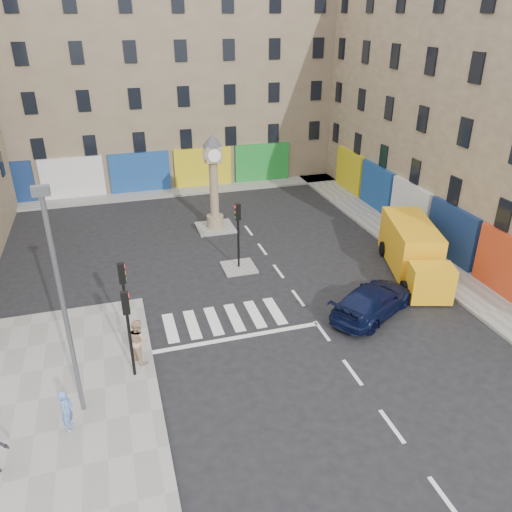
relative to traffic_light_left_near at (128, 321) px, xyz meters
name	(u,v)px	position (x,y,z in m)	size (l,w,h in m)	color
ground	(331,344)	(8.30, -0.20, -2.62)	(120.00, 120.00, 0.00)	black
sidewalk_left	(59,431)	(-2.70, -2.20, -2.55)	(7.00, 16.00, 0.15)	gray
sidewalk_right	(390,232)	(17.00, 9.80, -2.55)	(2.60, 30.00, 0.15)	gray
sidewalk_far	(168,192)	(4.30, 22.00, -2.55)	(32.00, 2.40, 0.15)	gray
island_near	(239,267)	(6.30, 7.80, -2.56)	(1.80, 1.80, 0.12)	gray
island_far	(215,228)	(6.30, 13.80, -2.56)	(2.40, 2.40, 0.12)	gray
building_right	(496,101)	(23.30, 9.80, 5.38)	(10.00, 30.00, 16.00)	tan
building_far	(151,72)	(4.30, 27.80, 5.88)	(32.00, 10.00, 17.00)	#7C6C53
traffic_light_left_near	(128,321)	(0.00, 0.00, 0.00)	(0.28, 0.22, 3.70)	black
traffic_light_left_far	(124,290)	(0.00, 2.40, 0.00)	(0.28, 0.22, 3.70)	black
traffic_light_island	(238,225)	(6.30, 7.80, -0.03)	(0.28, 0.22, 3.70)	black
lamp_post	(62,297)	(-1.90, -1.40, 2.17)	(0.50, 0.25, 8.30)	#595B60
clock_pillar	(213,177)	(6.30, 13.80, 0.93)	(1.20, 1.20, 6.10)	tan
navy_sedan	(373,301)	(11.11, 1.43, -1.89)	(2.06, 5.06, 1.47)	black
yellow_van	(413,250)	(15.28, 4.71, -1.34)	(4.09, 7.41, 2.58)	orange
pedestrian_blue	(67,410)	(-2.32, -2.23, -1.68)	(0.57, 0.38, 1.58)	#577CC7
pedestrian_tan	(138,340)	(0.30, 0.86, -1.52)	(0.92, 0.72, 1.90)	tan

